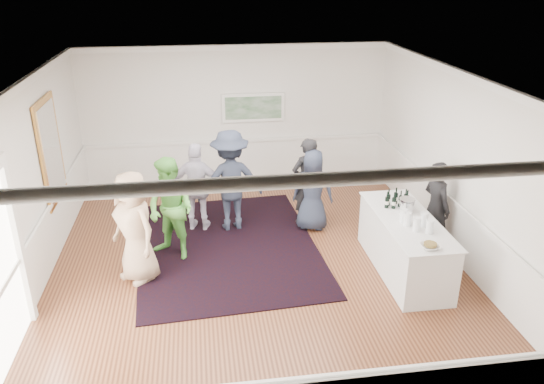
{
  "coord_description": "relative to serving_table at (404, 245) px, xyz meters",
  "views": [
    {
      "loc": [
        -0.87,
        -7.96,
        4.76
      ],
      "look_at": [
        0.3,
        0.2,
        1.25
      ],
      "focal_mm": 35.0,
      "sensor_mm": 36.0,
      "label": 1
    }
  ],
  "objects": [
    {
      "name": "guest_green",
      "position": [
        -3.85,
        1.04,
        0.43
      ],
      "size": [
        1.13,
        1.09,
        1.83
      ],
      "primitive_type": "imported",
      "rotation": [
        0.0,
        0.0,
        -0.65
      ],
      "color": "#60BB4A",
      "rests_on": "floor"
    },
    {
      "name": "bartender",
      "position": [
        0.77,
        0.6,
        0.36
      ],
      "size": [
        0.56,
        0.71,
        1.7
      ],
      "primitive_type": "imported",
      "rotation": [
        0.0,
        0.0,
        1.84
      ],
      "color": "black",
      "rests_on": "floor"
    },
    {
      "name": "floor",
      "position": [
        -2.43,
        0.56,
        -0.49
      ],
      "size": [
        8.0,
        8.0,
        0.0
      ],
      "primitive_type": "plane",
      "color": "brown",
      "rests_on": "ground"
    },
    {
      "name": "wall_front",
      "position": [
        -2.43,
        -3.44,
        1.11
      ],
      "size": [
        7.0,
        0.02,
        3.2
      ],
      "primitive_type": "cube",
      "color": "white",
      "rests_on": "floor"
    },
    {
      "name": "serving_table",
      "position": [
        0.0,
        0.0,
        0.0
      ],
      "size": [
        0.91,
        2.39,
        0.97
      ],
      "color": "silver",
      "rests_on": "floor"
    },
    {
      "name": "guest_tan",
      "position": [
        -4.4,
        0.39,
        0.45
      ],
      "size": [
        1.05,
        1.08,
        1.87
      ],
      "primitive_type": "imported",
      "rotation": [
        0.0,
        0.0,
        -0.85
      ],
      "color": "tan",
      "rests_on": "floor"
    },
    {
      "name": "ice_bucket",
      "position": [
        0.07,
        0.24,
        0.6
      ],
      "size": [
        0.26,
        0.26,
        0.25
      ],
      "primitive_type": "cylinder",
      "color": "silver",
      "rests_on": "serving_table"
    },
    {
      "name": "wainscoting",
      "position": [
        -2.43,
        0.56,
        0.01
      ],
      "size": [
        7.0,
        8.0,
        1.0
      ],
      "primitive_type": null,
      "color": "white",
      "rests_on": "floor"
    },
    {
      "name": "wine_bottles",
      "position": [
        -0.0,
        0.51,
        0.64
      ],
      "size": [
        0.43,
        0.26,
        0.31
      ],
      "color": "black",
      "rests_on": "serving_table"
    },
    {
      "name": "wall_left",
      "position": [
        -5.93,
        0.56,
        1.11
      ],
      "size": [
        0.02,
        8.0,
        3.2
      ],
      "primitive_type": "cube",
      "color": "white",
      "rests_on": "floor"
    },
    {
      "name": "guest_lilac",
      "position": [
        -3.38,
        2.05,
        0.39
      ],
      "size": [
        1.1,
        0.67,
        1.75
      ],
      "primitive_type": "imported",
      "rotation": [
        0.0,
        0.0,
        2.89
      ],
      "color": "silver",
      "rests_on": "floor"
    },
    {
      "name": "landscape_painting",
      "position": [
        -2.03,
        4.51,
        1.29
      ],
      "size": [
        1.44,
        0.06,
        0.66
      ],
      "color": "white",
      "rests_on": "wall_back"
    },
    {
      "name": "wall_back",
      "position": [
        -2.43,
        4.56,
        1.11
      ],
      "size": [
        7.0,
        0.02,
        3.2
      ],
      "primitive_type": "cube",
      "color": "white",
      "rests_on": "floor"
    },
    {
      "name": "wall_right",
      "position": [
        1.07,
        0.56,
        1.11
      ],
      "size": [
        0.02,
        8.0,
        3.2
      ],
      "primitive_type": "cube",
      "color": "white",
      "rests_on": "floor"
    },
    {
      "name": "nut_bowl",
      "position": [
        -0.04,
        -0.98,
        0.52
      ],
      "size": [
        0.28,
        0.28,
        0.08
      ],
      "color": "white",
      "rests_on": "serving_table"
    },
    {
      "name": "ceiling",
      "position": [
        -2.43,
        0.56,
        2.71
      ],
      "size": [
        7.0,
        8.0,
        0.02
      ],
      "primitive_type": "cube",
      "color": "white",
      "rests_on": "wall_back"
    },
    {
      "name": "area_rug",
      "position": [
        -2.89,
        1.24,
        -0.48
      ],
      "size": [
        3.47,
        4.4,
        0.02
      ],
      "primitive_type": "cube",
      "rotation": [
        0.0,
        0.0,
        0.06
      ],
      "color": "black",
      "rests_on": "floor"
    },
    {
      "name": "guest_dark_b",
      "position": [
        -1.26,
        2.04,
        0.4
      ],
      "size": [
        0.74,
        0.6,
        1.77
      ],
      "primitive_type": "imported",
      "rotation": [
        0.0,
        0.0,
        3.44
      ],
      "color": "black",
      "rests_on": "floor"
    },
    {
      "name": "guest_dark_a",
      "position": [
        -2.75,
        2.02,
        0.51
      ],
      "size": [
        1.39,
        0.94,
        1.99
      ],
      "primitive_type": "imported",
      "rotation": [
        0.0,
        0.0,
        3.31
      ],
      "color": "#222839",
      "rests_on": "floor"
    },
    {
      "name": "juice_pitchers",
      "position": [
        0.01,
        -0.32,
        0.6
      ],
      "size": [
        0.39,
        0.55,
        0.24
      ],
      "color": "#56A33A",
      "rests_on": "serving_table"
    },
    {
      "name": "mirror",
      "position": [
        -5.88,
        1.86,
        1.31
      ],
      "size": [
        0.05,
        1.25,
        1.85
      ],
      "color": "#C48739",
      "rests_on": "wall_left"
    },
    {
      "name": "guest_navy",
      "position": [
        -1.19,
        1.78,
        0.32
      ],
      "size": [
        0.9,
        0.7,
        1.61
      ],
      "primitive_type": "imported",
      "rotation": [
        0.0,
        0.0,
        2.88
      ],
      "color": "#222839",
      "rests_on": "floor"
    }
  ]
}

